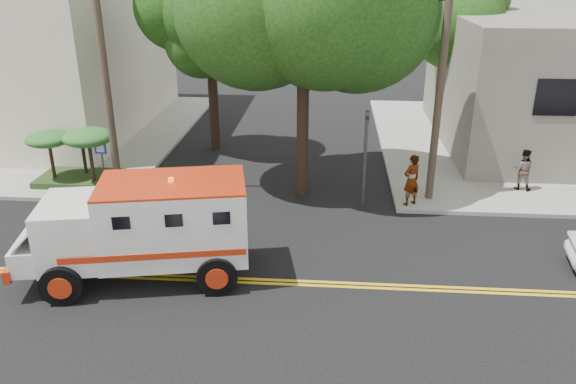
{
  "coord_description": "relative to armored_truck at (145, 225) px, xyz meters",
  "views": [
    {
      "loc": [
        2.56,
        -13.61,
        8.42
      ],
      "look_at": [
        1.25,
        2.83,
        1.6
      ],
      "focal_mm": 35.0,
      "sensor_mm": 36.0,
      "label": 1
    }
  ],
  "objects": [
    {
      "name": "tree_main",
      "position": [
        4.45,
        6.18,
        5.56
      ],
      "size": [
        6.08,
        5.7,
        9.85
      ],
      "color": "black",
      "rests_on": "ground"
    },
    {
      "name": "sidewalk_nw",
      "position": [
        -10.99,
        13.47,
        -1.57
      ],
      "size": [
        17.0,
        17.0,
        0.15
      ],
      "primitive_type": "cube",
      "color": "gray",
      "rests_on": "ground"
    },
    {
      "name": "pedestrian_b",
      "position": [
        12.5,
        7.33,
        -0.68
      ],
      "size": [
        0.95,
        0.84,
        1.62
      ],
      "primitive_type": "imported",
      "rotation": [
        0.0,
        0.0,
        2.81
      ],
      "color": "gray",
      "rests_on": "sidewalk_ne"
    },
    {
      "name": "accessibility_sign",
      "position": [
        -3.69,
        6.15,
        -0.28
      ],
      "size": [
        0.45,
        0.1,
        2.02
      ],
      "color": "#3F3F42",
      "rests_on": "ground"
    },
    {
      "name": "tree_left",
      "position": [
        -0.16,
        11.76,
        4.09
      ],
      "size": [
        4.48,
        4.2,
        7.7
      ],
      "color": "black",
      "rests_on": "ground"
    },
    {
      "name": "traffic_signal",
      "position": [
        6.31,
        5.57,
        0.58
      ],
      "size": [
        0.15,
        0.18,
        3.6
      ],
      "color": "#3F3F42",
      "rests_on": "ground"
    },
    {
      "name": "sidewalk_ne",
      "position": [
        16.01,
        13.47,
        -1.57
      ],
      "size": [
        17.0,
        17.0,
        0.15
      ],
      "primitive_type": "cube",
      "color": "gray",
      "rests_on": "ground"
    },
    {
      "name": "utility_pole_left",
      "position": [
        -3.09,
        5.97,
        2.86
      ],
      "size": [
        0.28,
        0.28,
        9.0
      ],
      "primitive_type": "cylinder",
      "color": "#382D23",
      "rests_on": "ground"
    },
    {
      "name": "ground",
      "position": [
        2.51,
        -0.03,
        -1.64
      ],
      "size": [
        100.0,
        100.0,
        0.0
      ],
      "primitive_type": "plane",
      "color": "black",
      "rests_on": "ground"
    },
    {
      "name": "pedestrian_a",
      "position": [
        8.01,
        5.47,
        -0.54
      ],
      "size": [
        0.83,
        0.76,
        1.91
      ],
      "primitive_type": "imported",
      "rotation": [
        0.0,
        0.0,
        3.72
      ],
      "color": "gray",
      "rests_on": "sidewalk_ne"
    },
    {
      "name": "armored_truck",
      "position": [
        0.0,
        0.0,
        0.0
      ],
      "size": [
        6.67,
        3.54,
        2.89
      ],
      "rotation": [
        0.0,
        0.0,
        0.2
      ],
      "color": "silver",
      "rests_on": "ground"
    },
    {
      "name": "utility_pole_right",
      "position": [
        8.81,
        6.17,
        2.86
      ],
      "size": [
        0.28,
        0.28,
        9.0
      ],
      "primitive_type": "cylinder",
      "color": "#382D23",
      "rests_on": "ground"
    },
    {
      "name": "tree_right",
      "position": [
        11.36,
        15.74,
        4.45
      ],
      "size": [
        4.8,
        4.5,
        8.2
      ],
      "color": "black",
      "rests_on": "ground"
    },
    {
      "name": "palm_planter",
      "position": [
        -4.92,
        6.6,
        0.0
      ],
      "size": [
        3.52,
        2.63,
        2.36
      ],
      "color": "#1E3314",
      "rests_on": "sidewalk_nw"
    }
  ]
}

